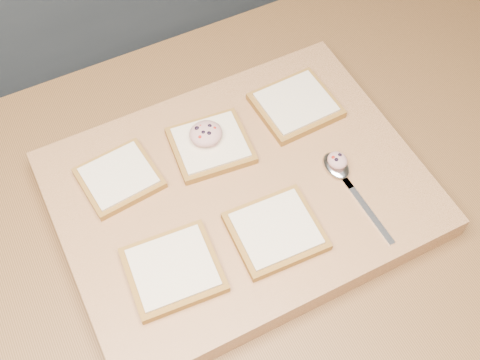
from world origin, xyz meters
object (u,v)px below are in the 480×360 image
(cutting_board, at_px, (240,193))
(bread_far_center, at_px, (211,145))
(tuna_salad_dollop, at_px, (206,133))
(spoon, at_px, (341,172))

(cutting_board, bearing_deg, bread_far_center, 96.00)
(cutting_board, xyz_separation_m, tuna_salad_dollop, (-0.01, 0.10, 0.05))
(bread_far_center, height_order, spoon, bread_far_center)
(spoon, bearing_deg, bread_far_center, 139.28)
(cutting_board, bearing_deg, spoon, -18.78)
(bread_far_center, xyz_separation_m, spoon, (0.16, -0.14, -0.00))
(cutting_board, relative_size, spoon, 3.08)
(bread_far_center, relative_size, spoon, 0.73)
(spoon, bearing_deg, tuna_salad_dollop, 137.93)
(tuna_salad_dollop, distance_m, spoon, 0.22)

